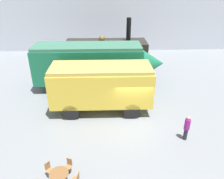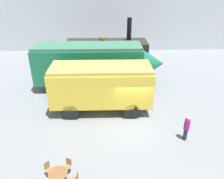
% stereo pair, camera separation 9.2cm
% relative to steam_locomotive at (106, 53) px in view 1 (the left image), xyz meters
% --- Properties ---
extents(ground_plane, '(80.00, 80.00, 0.00)m').
position_rel_steam_locomotive_xyz_m(ground_plane, '(1.78, -8.86, -1.90)').
color(ground_plane, gray).
extents(backdrop_wall, '(44.00, 0.15, 9.00)m').
position_rel_steam_locomotive_xyz_m(backdrop_wall, '(1.78, 7.08, 2.60)').
color(backdrop_wall, '#B2B7C1').
rests_on(backdrop_wall, ground_plane).
extents(steam_locomotive, '(8.28, 2.89, 5.41)m').
position_rel_steam_locomotive_xyz_m(steam_locomotive, '(0.00, 0.00, 0.00)').
color(steam_locomotive, black).
rests_on(steam_locomotive, ground_plane).
extents(streamlined_locomotive, '(11.11, 2.69, 3.92)m').
position_rel_steam_locomotive_xyz_m(streamlined_locomotive, '(-0.80, -4.21, 0.40)').
color(streamlined_locomotive, '#196B47').
rests_on(streamlined_locomotive, ground_plane).
extents(passenger_coach_vintage, '(7.11, 2.75, 3.48)m').
position_rel_steam_locomotive_xyz_m(passenger_coach_vintage, '(-0.44, -7.97, 0.19)').
color(passenger_coach_vintage, gold).
rests_on(passenger_coach_vintage, ground_plane).
extents(cafe_table_near, '(0.91, 0.91, 0.77)m').
position_rel_steam_locomotive_xyz_m(cafe_table_near, '(-2.37, -14.70, -1.28)').
color(cafe_table_near, black).
rests_on(cafe_table_near, ground_plane).
extents(cafe_chair_0, '(0.40, 0.40, 0.87)m').
position_rel_steam_locomotive_xyz_m(cafe_chair_0, '(-2.99, -14.15, -1.39)').
color(cafe_chair_0, black).
rests_on(cafe_chair_0, ground_plane).
extents(cafe_chair_3, '(0.37, 0.36, 0.87)m').
position_rel_steam_locomotive_xyz_m(cafe_chair_3, '(-1.55, -14.79, -1.39)').
color(cafe_chair_3, black).
rests_on(cafe_chair_3, ground_plane).
extents(cafe_chair_4, '(0.38, 0.40, 0.87)m').
position_rel_steam_locomotive_xyz_m(cafe_chair_4, '(-2.04, -13.95, -1.39)').
color(cafe_chair_4, black).
rests_on(cafe_chair_4, ground_plane).
extents(visitor_person, '(0.34, 0.34, 1.69)m').
position_rel_steam_locomotive_xyz_m(visitor_person, '(4.69, -11.60, -0.98)').
color(visitor_person, '#262633').
rests_on(visitor_person, ground_plane).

